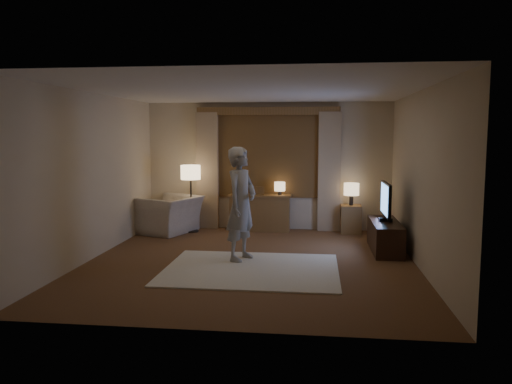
# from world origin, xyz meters

# --- Properties ---
(room) EXTENTS (5.04, 5.54, 2.64)m
(room) POSITION_xyz_m (0.00, 0.50, 1.33)
(room) COLOR brown
(room) RESTS_ON ground
(rug) EXTENTS (2.50, 2.00, 0.02)m
(rug) POSITION_xyz_m (0.07, -0.47, 0.01)
(rug) COLOR beige
(rug) RESTS_ON floor
(sideboard) EXTENTS (1.20, 0.40, 0.70)m
(sideboard) POSITION_xyz_m (-0.14, 2.50, 0.35)
(sideboard) COLOR brown
(sideboard) RESTS_ON floor
(picture_frame) EXTENTS (0.16, 0.02, 0.20)m
(picture_frame) POSITION_xyz_m (-0.14, 2.50, 0.80)
(picture_frame) COLOR brown
(picture_frame) RESTS_ON sideboard
(plant) EXTENTS (0.17, 0.13, 0.30)m
(plant) POSITION_xyz_m (-0.54, 2.50, 0.85)
(plant) COLOR #999999
(plant) RESTS_ON sideboard
(table_lamp_sideboard) EXTENTS (0.22, 0.22, 0.30)m
(table_lamp_sideboard) POSITION_xyz_m (0.26, 2.50, 0.90)
(table_lamp_sideboard) COLOR black
(table_lamp_sideboard) RESTS_ON sideboard
(floor_lamp) EXTENTS (0.39, 0.39, 1.34)m
(floor_lamp) POSITION_xyz_m (-1.50, 2.21, 1.13)
(floor_lamp) COLOR black
(floor_lamp) RESTS_ON floor
(armchair) EXTENTS (1.30, 1.38, 0.72)m
(armchair) POSITION_xyz_m (-1.91, 2.09, 0.36)
(armchair) COLOR beige
(armchair) RESTS_ON floor
(side_table) EXTENTS (0.40, 0.40, 0.56)m
(side_table) POSITION_xyz_m (1.68, 2.45, 0.28)
(side_table) COLOR brown
(side_table) RESTS_ON floor
(table_lamp_side) EXTENTS (0.30, 0.30, 0.44)m
(table_lamp_side) POSITION_xyz_m (1.68, 2.45, 0.87)
(table_lamp_side) COLOR black
(table_lamp_side) RESTS_ON side_table
(tv_stand) EXTENTS (0.45, 1.40, 0.50)m
(tv_stand) POSITION_xyz_m (2.15, 0.98, 0.25)
(tv_stand) COLOR black
(tv_stand) RESTS_ON floor
(tv) EXTENTS (0.22, 0.91, 0.65)m
(tv) POSITION_xyz_m (2.15, 0.98, 0.86)
(tv) COLOR black
(tv) RESTS_ON tv_stand
(person) EXTENTS (0.63, 0.75, 1.75)m
(person) POSITION_xyz_m (-0.15, 0.05, 0.89)
(person) COLOR #A8A49B
(person) RESTS_ON rug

